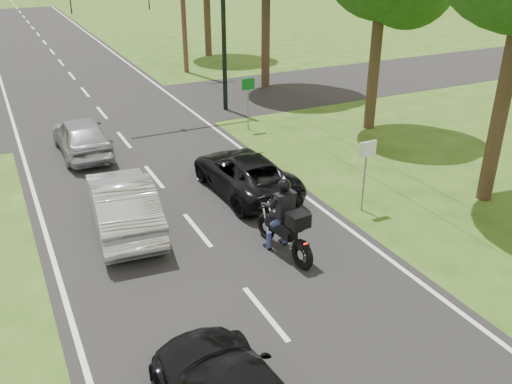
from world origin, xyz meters
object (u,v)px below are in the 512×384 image
dark_suv (244,173)px  sign_green (248,91)px  traffic_signal (182,18)px  silver_sedan (123,203)px  sign_white (367,159)px  motorcycle_rider (286,226)px  silver_suv (81,136)px

dark_suv → sign_green: sign_green is taller
sign_green → traffic_signal: bearing=117.4°
silver_sedan → sign_white: 6.77m
motorcycle_rider → sign_white: 3.43m
traffic_signal → dark_suv: bearing=-97.7°
motorcycle_rider → sign_green: bearing=65.0°
silver_sedan → sign_green: sign_green is taller
sign_white → traffic_signal: bearing=97.0°
dark_suv → traffic_signal: (1.12, 8.30, 3.52)m
sign_white → sign_green: bearing=88.6°
silver_sedan → traffic_signal: (5.04, 9.00, 3.39)m
traffic_signal → sign_white: 11.39m
silver_suv → sign_white: bearing=127.1°
silver_suv → sign_white: 10.41m
silver_suv → sign_white: size_ratio=1.91×
sign_green → sign_white: bearing=-91.4°
motorcycle_rider → sign_white: (3.16, 1.07, 0.80)m
traffic_signal → sign_white: (1.36, -11.02, -2.54)m
silver_suv → sign_white: sign_white is taller
silver_suv → dark_suv: bearing=124.6°
motorcycle_rider → silver_sedan: (-3.24, 3.09, -0.05)m
motorcycle_rider → dark_suv: motorcycle_rider is taller
dark_suv → silver_suv: size_ratio=1.08×
silver_suv → traffic_signal: bearing=-151.4°
sign_green → motorcycle_rider: bearing=-110.3°
silver_sedan → dark_suv: bearing=-164.6°
traffic_signal → silver_suv: bearing=-150.5°
sign_white → silver_suv: bearing=127.9°
dark_suv → silver_suv: silver_suv is taller
dark_suv → silver_suv: (-3.90, 5.47, 0.08)m
dark_suv → sign_green: (2.68, 5.29, 0.98)m
sign_white → motorcycle_rider: bearing=-161.3°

